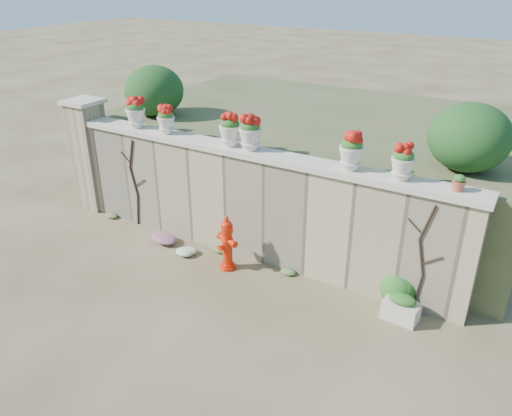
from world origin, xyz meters
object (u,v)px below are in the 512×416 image
Objects in this scene: fire_hydrant at (227,243)px; urn_pot_0 at (136,113)px; terracotta_pot at (459,184)px; planter_box at (401,308)px.

urn_pot_0 reaches higher than fire_hydrant.
terracotta_pot is (6.17, 0.00, -0.19)m from urn_pot_0.
urn_pot_0 reaches higher than terracotta_pot.
planter_box is at bearing 20.41° from fire_hydrant.
urn_pot_0 is at bearing -179.83° from planter_box.
planter_box is at bearing -128.17° from terracotta_pot.
fire_hydrant reaches higher than planter_box.
terracotta_pot is at bearing 57.31° from planter_box.
planter_box is 6.17m from urn_pot_0.
urn_pot_0 is 2.60× the size of terracotta_pot.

